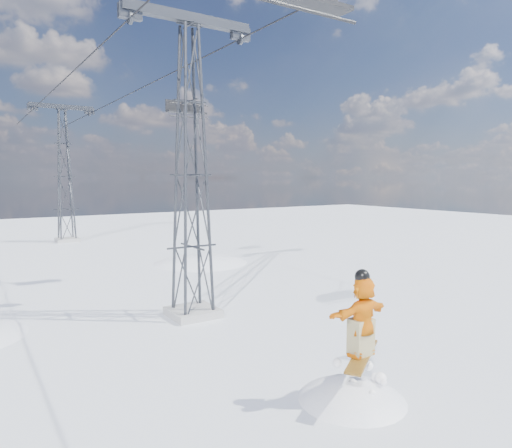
{
  "coord_description": "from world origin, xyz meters",
  "views": [
    {
      "loc": [
        -6.6,
        -7.97,
        5.39
      ],
      "look_at": [
        1.46,
        4.48,
        3.89
      ],
      "focal_mm": 32.0,
      "sensor_mm": 36.0,
      "label": 1
    }
  ],
  "objects": [
    {
      "name": "lift_chair_mid",
      "position": [
        3.0,
        13.22,
        8.83
      ],
      "size": [
        2.03,
        0.58,
        2.52
      ],
      "color": "black",
      "rests_on": "ground"
    },
    {
      "name": "snow_terrain",
      "position": [
        -4.77,
        21.24,
        -9.59
      ],
      "size": [
        39.0,
        37.0,
        22.0
      ],
      "color": "white",
      "rests_on": "ground"
    },
    {
      "name": "ground",
      "position": [
        0.0,
        0.0,
        0.0
      ],
      "size": [
        120.0,
        120.0,
        0.0
      ],
      "primitive_type": "plane",
      "color": "white",
      "rests_on": "ground"
    },
    {
      "name": "lift_tower_near",
      "position": [
        0.8,
        8.0,
        5.47
      ],
      "size": [
        5.2,
        1.8,
        11.43
      ],
      "color": "#999999",
      "rests_on": "ground"
    },
    {
      "name": "lift_tower_far",
      "position": [
        0.8,
        33.0,
        5.47
      ],
      "size": [
        5.2,
        1.8,
        11.43
      ],
      "color": "#999999",
      "rests_on": "ground"
    },
    {
      "name": "haul_cables",
      "position": [
        0.8,
        19.5,
        10.85
      ],
      "size": [
        4.46,
        51.0,
        0.06
      ],
      "color": "black",
      "rests_on": "ground"
    }
  ]
}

